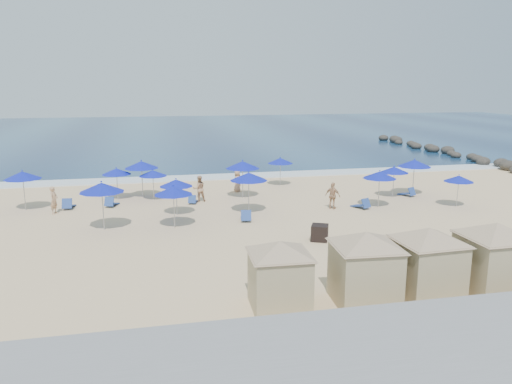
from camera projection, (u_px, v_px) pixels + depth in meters
ground at (294, 228)px, 26.75m from camera, size 160.00×160.00×0.00m
ocean at (196, 132)px, 79.27m from camera, size 160.00×80.00×0.06m
surf_line at (241, 176)px, 41.54m from camera, size 160.00×2.50×0.08m
seawall at (433, 341)px, 13.72m from camera, size 160.00×6.10×1.22m
rock_jetty at (438, 150)px, 55.39m from camera, size 2.56×26.66×0.96m
trash_bin at (320, 233)px, 24.54m from camera, size 1.05×1.05×0.79m
cabana_0 at (280, 266)px, 16.96m from camera, size 4.21×4.21×2.64m
cabana_1 at (365, 258)px, 17.31m from camera, size 4.56×4.56×2.87m
cabana_2 at (428, 253)px, 17.86m from camera, size 4.54×4.54×2.85m
cabana_3 at (495, 249)px, 18.16m from camera, size 4.70×4.70×2.95m
umbrella_0 at (22, 175)px, 30.09m from camera, size 2.19×2.19×2.49m
umbrella_1 at (102, 187)px, 25.94m from camera, size 2.32×2.32×2.65m
umbrella_2 at (153, 173)px, 32.76m from camera, size 1.84×1.84×2.10m
umbrella_3 at (173, 191)px, 26.41m from camera, size 2.06×2.06×2.35m
umbrella_4 at (141, 165)px, 33.42m from camera, size 2.28×2.28×2.60m
umbrella_5 at (176, 183)px, 28.98m from camera, size 1.95×1.95×2.22m
umbrella_6 at (249, 177)px, 29.37m from camera, size 2.25×2.25×2.56m
umbrella_7 at (243, 165)px, 33.30m from camera, size 2.29×2.29×2.61m
umbrella_8 at (380, 175)px, 30.80m from camera, size 2.08×2.08×2.37m
umbrella_9 at (280, 161)px, 37.48m from camera, size 1.93×1.93×2.19m
umbrella_10 at (414, 163)px, 34.16m from camera, size 2.26×2.26×2.57m
umbrella_11 at (459, 179)px, 30.99m from camera, size 1.82×1.82×2.07m
umbrella_12 at (394, 170)px, 33.58m from camera, size 1.92×1.92×2.19m
umbrella_13 at (116, 171)px, 32.94m from camera, size 1.92×1.92×2.19m
beach_chair_0 at (68, 205)px, 30.79m from camera, size 0.69×1.37×0.73m
beach_chair_1 at (111, 203)px, 31.36m from camera, size 0.91×1.39×0.70m
beach_chair_2 at (193, 200)px, 32.17m from camera, size 0.77×1.20×0.61m
beach_chair_3 at (246, 217)px, 28.08m from camera, size 0.76×1.35×0.70m
beach_chair_4 at (362, 205)px, 30.86m from camera, size 1.00×1.39×0.70m
beach_chair_5 at (408, 193)px, 34.25m from camera, size 0.94×1.32×0.66m
beachgoer_0 at (54, 200)px, 29.52m from camera, size 0.56×0.69×1.64m
beachgoer_1 at (199, 189)px, 32.58m from camera, size 0.93×0.77×1.72m
beachgoer_2 at (333, 196)px, 30.65m from camera, size 0.97×0.98×1.66m
beachgoer_3 at (237, 181)px, 35.63m from camera, size 0.63×0.84×1.56m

